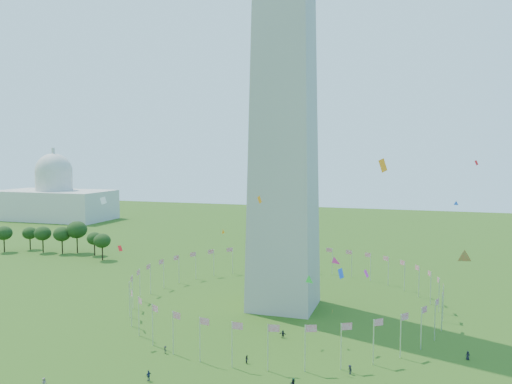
% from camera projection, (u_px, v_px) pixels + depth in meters
% --- Properties ---
extents(flag_ring, '(80.24, 80.24, 9.00)m').
position_uv_depth(flag_ring, '(284.00, 290.00, 133.20)').
color(flag_ring, silver).
rests_on(flag_ring, ground).
extents(capitol_building, '(70.00, 35.00, 46.00)m').
position_uv_depth(capitol_building, '(54.00, 182.00, 309.19)').
color(capitol_building, beige).
rests_on(capitol_building, ground).
extents(kites_aloft, '(102.12, 74.63, 33.80)m').
position_uv_depth(kites_aloft, '(311.00, 249.00, 101.59)').
color(kites_aloft, '#CC2699').
rests_on(kites_aloft, ground).
extents(tree_line_west, '(55.04, 16.15, 12.95)m').
position_uv_depth(tree_line_west, '(59.00, 240.00, 203.80)').
color(tree_line_west, '#224416').
rests_on(tree_line_west, ground).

